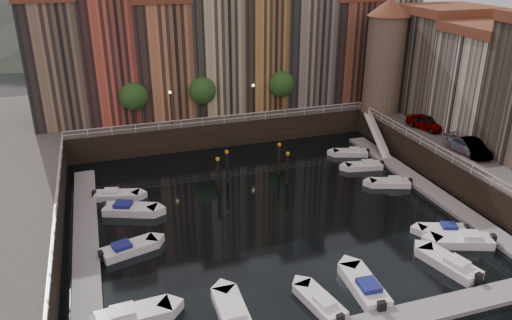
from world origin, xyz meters
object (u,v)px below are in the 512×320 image
object	(u,v)px
gangway	(377,133)
mooring_pilings	(253,168)
boat_left_2	(128,249)
car_c	(468,147)
corner_tower	(385,55)
boat_left_3	(129,209)
car_b	(472,148)
car_a	(426,123)
boat_left_0	(132,316)

from	to	relation	value
gangway	mooring_pilings	distance (m)	17.40
gangway	boat_left_2	world-z (taller)	gangway
mooring_pilings	boat_left_2	bearing A→B (deg)	-145.50
mooring_pilings	car_c	bearing A→B (deg)	-16.76
corner_tower	car_c	xyz separation A→B (m)	(0.96, -15.19, -6.47)
mooring_pilings	boat_left_3	xyz separation A→B (m)	(-12.69, -2.66, -1.26)
corner_tower	boat_left_3	size ratio (longest dim) A/B	2.71
gangway	car_b	size ratio (longest dim) A/B	1.78
gangway	car_a	size ratio (longest dim) A/B	1.80
corner_tower	car_b	bearing A→B (deg)	-85.90
corner_tower	boat_left_3	xyz separation A→B (m)	(-32.40, -11.62, -9.81)
boat_left_3	car_a	world-z (taller)	car_a
gangway	car_a	distance (m)	5.61
gangway	boat_left_2	distance (m)	33.09
car_c	mooring_pilings	bearing A→B (deg)	156.12
boat_left_2	car_b	size ratio (longest dim) A/B	1.01
mooring_pilings	boat_left_3	size ratio (longest dim) A/B	1.45
boat_left_0	car_a	xyz separation A→B (m)	(34.77, 18.49, 3.39)
car_b	mooring_pilings	bearing A→B (deg)	169.93
corner_tower	car_c	world-z (taller)	corner_tower
car_b	corner_tower	bearing A→B (deg)	101.80
boat_left_0	car_a	world-z (taller)	car_a
car_b	car_c	distance (m)	0.48
corner_tower	boat_left_0	bearing A→B (deg)	-141.95
car_b	boat_left_2	bearing A→B (deg)	-168.16
car_a	car_c	bearing A→B (deg)	-109.54
gangway	car_c	size ratio (longest dim) A/B	1.68
boat_left_3	car_b	size ratio (longest dim) A/B	1.09
boat_left_3	car_c	xyz separation A→B (m)	(33.36, -3.57, 3.33)
mooring_pilings	car_a	distance (m)	21.17
boat_left_2	car_b	xyz separation A→B (m)	(34.14, 2.47, 3.41)
corner_tower	boat_left_0	world-z (taller)	corner_tower
corner_tower	mooring_pilings	xyz separation A→B (m)	(-19.71, -8.96, -8.54)
gangway	car_c	world-z (taller)	car_c
boat_left_0	car_c	distance (m)	36.29
car_c	boat_left_3	bearing A→B (deg)	166.77
gangway	boat_left_2	xyz separation A→B (m)	(-30.12, -13.61, -1.56)
boat_left_3	car_c	size ratio (longest dim) A/B	1.03
gangway	boat_left_2	bearing A→B (deg)	-155.69
boat_left_3	boat_left_0	bearing A→B (deg)	-72.90
car_a	car_c	distance (m)	7.49
corner_tower	car_b	distance (m)	16.94
gangway	boat_left_3	distance (m)	30.38
car_a	car_b	bearing A→B (deg)	-108.26
boat_left_2	boat_left_3	distance (m)	6.52
boat_left_2	car_c	world-z (taller)	car_c
gangway	mooring_pilings	xyz separation A→B (m)	(-16.81, -4.46, -0.27)
boat_left_2	boat_left_3	xyz separation A→B (m)	(0.62, 6.49, 0.03)
car_a	car_b	xyz separation A→B (m)	(-0.19, -7.94, -0.02)
gangway	car_b	world-z (taller)	car_b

